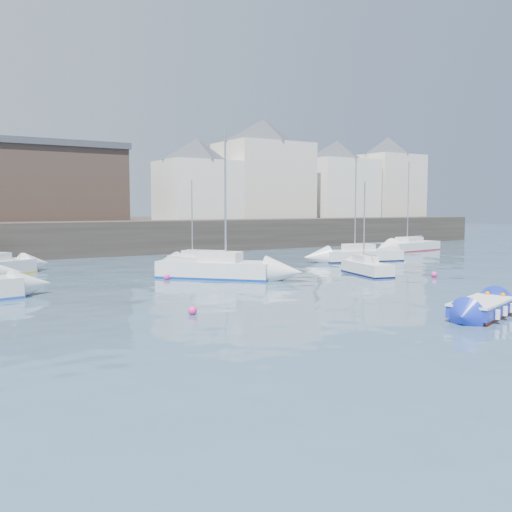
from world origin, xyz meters
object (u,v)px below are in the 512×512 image
buoy_mid (434,277)px  sailboat_f (197,261)px  buoy_far (167,280)px  sailboat_g (411,246)px  sailboat_d (361,255)px  sailboat_b (216,269)px  buoy_near (193,315)px  blue_dinghy (482,308)px  sailboat_c (367,268)px

buoy_mid → sailboat_f: bearing=127.2°
sailboat_f → buoy_far: sailboat_f is taller
sailboat_g → sailboat_d: bearing=-154.6°
buoy_far → sailboat_b: bearing=-18.5°
sailboat_b → buoy_near: (-6.32, -9.80, -0.58)m
blue_dinghy → sailboat_f: sailboat_f is taller
sailboat_g → buoy_mid: bearing=-133.8°
sailboat_c → buoy_near: sailboat_c is taller
sailboat_b → sailboat_c: (8.96, -3.54, -0.13)m
sailboat_g → buoy_mid: 21.55m
blue_dinghy → sailboat_d: size_ratio=0.48×
blue_dinghy → sailboat_c: bearing=64.8°
blue_dinghy → buoy_far: size_ratio=11.04×
buoy_mid → buoy_far: buoy_mid is taller
sailboat_b → buoy_mid: (11.55, -6.72, -0.58)m
blue_dinghy → sailboat_f: 22.54m
sailboat_b → sailboat_c: bearing=-21.5°
blue_dinghy → buoy_mid: bearing=48.2°
sailboat_g → sailboat_c: bearing=-144.8°
sailboat_b → buoy_mid: sailboat_b is taller
sailboat_c → sailboat_f: bearing=126.5°
sailboat_c → sailboat_g: bearing=35.2°
sailboat_c → sailboat_d: bearing=49.3°
buoy_far → buoy_mid: bearing=-28.1°
sailboat_f → sailboat_b: bearing=-106.2°
buoy_far → buoy_near: bearing=-108.3°
sailboat_f → buoy_mid: (9.76, -12.86, -0.43)m
sailboat_c → sailboat_g: sailboat_g is taller
sailboat_b → sailboat_d: size_ratio=1.09×
sailboat_d → buoy_mid: bearing=-108.3°
sailboat_d → buoy_near: 24.91m
buoy_near → buoy_far: size_ratio=1.05×
buoy_far → sailboat_f: bearing=48.8°
sailboat_c → buoy_mid: (2.59, -3.18, -0.45)m
sailboat_g → buoy_mid: (-14.92, -15.54, -0.49)m
buoy_near → buoy_far: (3.54, 10.73, 0.00)m
sailboat_g → buoy_far: 30.30m
sailboat_b → buoy_far: sailboat_b is taller
sailboat_d → buoy_far: (-17.64, -2.38, -0.50)m
sailboat_c → blue_dinghy: bearing=-115.2°
buoy_near → buoy_mid: (17.87, 3.08, 0.00)m
blue_dinghy → sailboat_b: 16.63m
sailboat_d → sailboat_f: 13.37m
sailboat_b → buoy_mid: 13.38m
sailboat_d → buoy_near: (-21.18, -13.11, -0.50)m
sailboat_f → buoy_far: size_ratio=17.43×
sailboat_c → buoy_near: size_ratio=15.83×
sailboat_d → buoy_near: bearing=-148.2°
sailboat_d → sailboat_f: (-13.07, 2.84, -0.06)m
buoy_far → blue_dinghy: bearing=-71.7°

